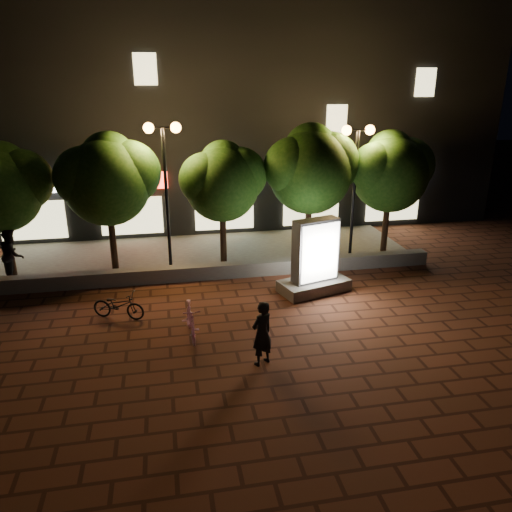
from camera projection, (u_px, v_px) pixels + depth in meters
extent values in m
plane|color=#522819|center=(230.00, 331.00, 13.65)|extent=(80.00, 80.00, 0.00)
cube|color=slate|center=(215.00, 271.00, 17.26)|extent=(16.00, 0.45, 0.50)
cube|color=slate|center=(208.00, 253.00, 19.64)|extent=(16.00, 5.00, 0.08)
cube|color=black|center=(192.00, 115.00, 23.97)|extent=(28.00, 8.00, 10.00)
cube|color=white|center=(27.00, 185.00, 19.80)|extent=(3.20, 0.12, 0.70)
cube|color=beige|center=(33.00, 221.00, 20.31)|extent=(2.60, 0.10, 1.60)
cube|color=red|center=(129.00, 181.00, 20.50)|extent=(3.20, 0.12, 0.70)
cube|color=beige|center=(132.00, 216.00, 21.01)|extent=(2.60, 0.10, 1.60)
cube|color=#459FC6|center=(224.00, 178.00, 21.21)|extent=(3.20, 0.12, 0.70)
cube|color=beige|center=(224.00, 212.00, 21.72)|extent=(2.60, 0.10, 1.60)
cube|color=orange|center=(312.00, 175.00, 21.91)|extent=(3.20, 0.12, 0.70)
cube|color=beige|center=(311.00, 207.00, 22.42)|extent=(2.60, 0.10, 1.60)
cube|color=white|center=(396.00, 172.00, 22.62)|extent=(3.20, 0.12, 0.70)
cube|color=beige|center=(393.00, 204.00, 23.12)|extent=(2.60, 0.10, 1.60)
cube|color=beige|center=(145.00, 69.00, 19.19)|extent=(0.90, 0.10, 1.20)
cube|color=beige|center=(337.00, 119.00, 21.28)|extent=(0.90, 0.10, 1.20)
cube|color=beige|center=(425.00, 82.00, 21.47)|extent=(0.90, 0.10, 1.20)
cylinder|color=#311E13|center=(9.00, 245.00, 17.00)|extent=(0.24, 0.24, 2.25)
sphere|color=#2F581A|center=(21.00, 180.00, 16.57)|extent=(2.10, 2.10, 2.10)
sphere|color=#2F581A|center=(2.00, 168.00, 16.46)|extent=(1.82, 1.82, 1.82)
cylinder|color=#311E13|center=(113.00, 238.00, 17.60)|extent=(0.24, 0.24, 2.34)
sphere|color=#2F581A|center=(107.00, 183.00, 16.93)|extent=(3.00, 3.00, 3.00)
sphere|color=#2F581A|center=(129.00, 172.00, 17.14)|extent=(2.25, 2.25, 2.25)
sphere|color=#2F581A|center=(85.00, 177.00, 16.58)|extent=(2.10, 2.10, 2.10)
sphere|color=#2F581A|center=(109.00, 159.00, 17.01)|extent=(1.95, 1.95, 1.95)
cylinder|color=#311E13|center=(223.00, 233.00, 18.33)|extent=(0.24, 0.24, 2.21)
sphere|color=#2F581A|center=(222.00, 185.00, 17.70)|extent=(2.70, 2.70, 2.70)
sphere|color=#2F581A|center=(239.00, 175.00, 17.91)|extent=(2.03, 2.03, 2.02)
sphere|color=#2F581A|center=(205.00, 179.00, 17.37)|extent=(1.89, 1.89, 1.89)
sphere|color=#2F581A|center=(223.00, 164.00, 17.82)|extent=(1.76, 1.76, 1.76)
cylinder|color=#311E13|center=(308.00, 226.00, 18.87)|extent=(0.24, 0.24, 2.43)
sphere|color=#2F581A|center=(310.00, 172.00, 18.17)|extent=(3.10, 3.10, 3.10)
sphere|color=#2F581A|center=(329.00, 163.00, 18.39)|extent=(2.33, 2.33, 2.33)
sphere|color=#2F581A|center=(293.00, 167.00, 17.82)|extent=(2.17, 2.17, 2.17)
sphere|color=#2F581A|center=(311.00, 150.00, 18.25)|extent=(2.01, 2.02, 2.02)
cylinder|color=#311E13|center=(386.00, 223.00, 19.45)|extent=(0.24, 0.24, 2.29)
sphere|color=#2F581A|center=(390.00, 175.00, 18.80)|extent=(2.90, 2.90, 2.90)
sphere|color=#2F581A|center=(406.00, 165.00, 19.01)|extent=(2.18, 2.17, 2.17)
sphere|color=#2F581A|center=(376.00, 169.00, 18.46)|extent=(2.03, 2.03, 2.03)
sphere|color=#2F581A|center=(390.00, 154.00, 18.89)|extent=(1.89, 1.88, 1.88)
cylinder|color=black|center=(167.00, 200.00, 17.32)|extent=(0.12, 0.12, 5.00)
cylinder|color=black|center=(162.00, 128.00, 16.47)|extent=(0.90, 0.08, 0.08)
sphere|color=orange|center=(149.00, 128.00, 16.39)|extent=(0.36, 0.36, 0.36)
sphere|color=orange|center=(176.00, 128.00, 16.55)|extent=(0.36, 0.36, 0.36)
cylinder|color=black|center=(354.00, 195.00, 18.58)|extent=(0.12, 0.12, 4.80)
cylinder|color=black|center=(358.00, 130.00, 17.77)|extent=(0.90, 0.08, 0.08)
sphere|color=orange|center=(347.00, 130.00, 17.69)|extent=(0.36, 0.36, 0.36)
sphere|color=orange|center=(370.00, 130.00, 17.85)|extent=(0.36, 0.36, 0.36)
cube|color=slate|center=(314.00, 286.00, 16.19)|extent=(2.50, 1.74, 0.38)
cube|color=#4C4C51|center=(315.00, 250.00, 15.78)|extent=(1.60, 0.93, 2.08)
cube|color=white|center=(320.00, 253.00, 15.55)|extent=(1.32, 0.43, 1.89)
cube|color=white|center=(311.00, 248.00, 16.01)|extent=(1.32, 0.43, 1.89)
imported|color=#F098CF|center=(191.00, 321.00, 13.20)|extent=(0.55, 1.62, 0.96)
imported|color=black|center=(262.00, 333.00, 11.81)|extent=(0.73, 0.65, 1.67)
imported|color=black|center=(118.00, 305.00, 14.25)|extent=(1.67, 1.10, 0.83)
imported|color=black|center=(12.00, 255.00, 16.57)|extent=(0.85, 1.02, 1.90)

